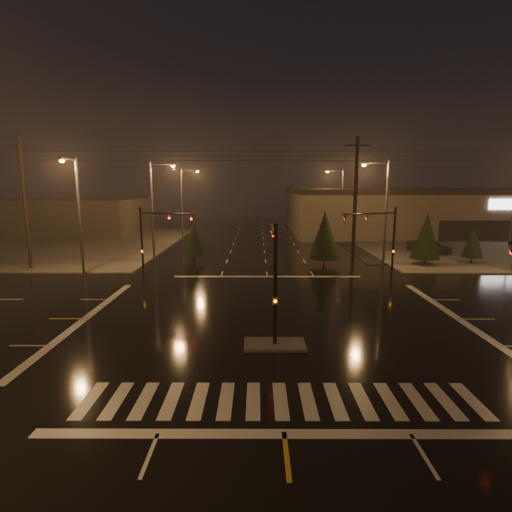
{
  "coord_description": "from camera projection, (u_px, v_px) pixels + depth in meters",
  "views": [
    {
      "loc": [
        -0.86,
        -22.42,
        7.76
      ],
      "look_at": [
        -0.95,
        4.27,
        3.0
      ],
      "focal_mm": 28.0,
      "sensor_mm": 36.0,
      "label": 1
    }
  ],
  "objects": [
    {
      "name": "sidewalk_ne",
      "position": [
        490.0,
        244.0,
        52.86
      ],
      "size": [
        36.0,
        36.0,
        0.12
      ],
      "primitive_type": "cube",
      "color": "#4A4742",
      "rests_on": "ground"
    },
    {
      "name": "sidewalk_nw",
      "position": [
        39.0,
        244.0,
        53.06
      ],
      "size": [
        36.0,
        36.0,
        0.12
      ],
      "primitive_type": "cube",
      "color": "#4A4742",
      "rests_on": "ground"
    },
    {
      "name": "streetlight_5",
      "position": [
        77.0,
        209.0,
        33.48
      ],
      "size": [
        0.32,
        2.77,
        10.0
      ],
      "color": "#38383A",
      "rests_on": "ground"
    },
    {
      "name": "median_island",
      "position": [
        275.0,
        345.0,
        19.48
      ],
      "size": [
        3.0,
        1.6,
        0.15
      ],
      "primitive_type": "cube",
      "color": "#4A4742",
      "rests_on": "ground"
    },
    {
      "name": "utility_pole_0",
      "position": [
        25.0,
        203.0,
        36.21
      ],
      "size": [
        2.2,
        0.32,
        12.0
      ],
      "color": "black",
      "rests_on": "ground"
    },
    {
      "name": "streetlight_3",
      "position": [
        383.0,
        206.0,
        38.13
      ],
      "size": [
        2.77,
        0.32,
        10.0
      ],
      "color": "#38383A",
      "rests_on": "ground"
    },
    {
      "name": "car_parked",
      "position": [
        429.0,
        246.0,
        45.76
      ],
      "size": [
        4.69,
        5.14,
        1.7
      ],
      "primitive_type": "imported",
      "rotation": [
        0.0,
        0.0,
        0.68
      ],
      "color": "black",
      "rests_on": "ground"
    },
    {
      "name": "signal_mast_nw",
      "position": [
        152.0,
        234.0,
        32.78
      ],
      "size": [
        4.84,
        1.86,
        6.0
      ],
      "color": "black",
      "rests_on": "ground"
    },
    {
      "name": "conifer_1",
      "position": [
        473.0,
        242.0,
        39.18
      ],
      "size": [
        1.97,
        1.97,
        3.78
      ],
      "color": "black",
      "rests_on": "ground"
    },
    {
      "name": "stop_bar_near",
      "position": [
        284.0,
        434.0,
        12.61
      ],
      "size": [
        16.0,
        0.5,
        0.01
      ],
      "primitive_type": "cube",
      "color": "beige",
      "rests_on": "ground"
    },
    {
      "name": "utility_pole_1",
      "position": [
        355.0,
        203.0,
        36.11
      ],
      "size": [
        2.2,
        0.32,
        12.0
      ],
      "color": "black",
      "rests_on": "ground"
    },
    {
      "name": "crosswalk",
      "position": [
        281.0,
        400.0,
        14.57
      ],
      "size": [
        15.0,
        2.6,
        0.01
      ],
      "primitive_type": "cube",
      "color": "beige",
      "rests_on": "ground"
    },
    {
      "name": "streetlight_4",
      "position": [
        340.0,
        199.0,
        57.82
      ],
      "size": [
        2.77,
        0.32,
        10.0
      ],
      "color": "#38383A",
      "rests_on": "ground"
    },
    {
      "name": "streetlight_1",
      "position": [
        155.0,
        205.0,
        40.17
      ],
      "size": [
        2.77,
        0.32,
        10.0
      ],
      "color": "#38383A",
      "rests_on": "ground"
    },
    {
      "name": "ground",
      "position": [
        272.0,
        319.0,
        23.44
      ],
      "size": [
        140.0,
        140.0,
        0.0
      ],
      "primitive_type": "plane",
      "color": "black",
      "rests_on": "ground"
    },
    {
      "name": "conifer_4",
      "position": [
        325.0,
        235.0,
        38.45
      ],
      "size": [
        2.99,
        2.99,
        5.38
      ],
      "color": "black",
      "rests_on": "ground"
    },
    {
      "name": "streetlight_2",
      "position": [
        184.0,
        199.0,
        55.92
      ],
      "size": [
        2.77,
        0.32,
        10.0
      ],
      "color": "#38383A",
      "rests_on": "ground"
    },
    {
      "name": "conifer_3",
      "position": [
        194.0,
        239.0,
        40.04
      ],
      "size": [
        2.2,
        2.2,
        4.14
      ],
      "color": "black",
      "rests_on": "ground"
    },
    {
      "name": "conifer_0",
      "position": [
        426.0,
        236.0,
        38.58
      ],
      "size": [
        2.81,
        2.81,
        5.1
      ],
      "color": "black",
      "rests_on": "ground"
    },
    {
      "name": "stop_bar_far",
      "position": [
        267.0,
        277.0,
        34.26
      ],
      "size": [
        16.0,
        0.5,
        0.01
      ],
      "primitive_type": "cube",
      "color": "beige",
      "rests_on": "ground"
    },
    {
      "name": "commercial_block",
      "position": [
        46.0,
        216.0,
        64.41
      ],
      "size": [
        30.0,
        18.0,
        5.6
      ],
      "primitive_type": "cube",
      "color": "#3F3937",
      "rests_on": "ground"
    },
    {
      "name": "retail_building",
      "position": [
        468.0,
        208.0,
        67.92
      ],
      "size": [
        60.2,
        28.3,
        7.2
      ],
      "color": "brown",
      "rests_on": "ground"
    },
    {
      "name": "signal_mast_ne",
      "position": [
        383.0,
        234.0,
        32.72
      ],
      "size": [
        4.84,
        1.86,
        6.0
      ],
      "color": "black",
      "rests_on": "ground"
    },
    {
      "name": "signal_mast_median",
      "position": [
        275.0,
        267.0,
        19.75
      ],
      "size": [
        0.25,
        4.59,
        6.0
      ],
      "color": "black",
      "rests_on": "ground"
    }
  ]
}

